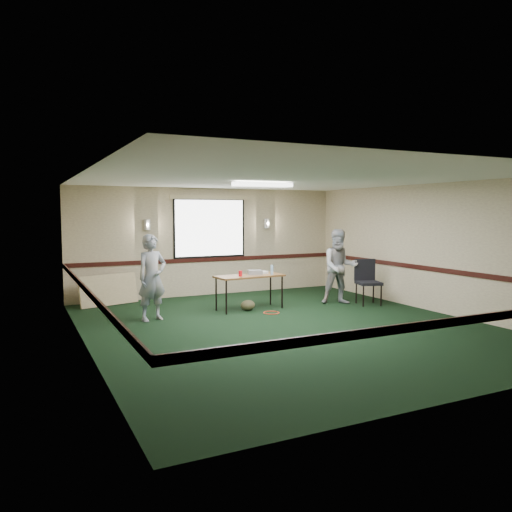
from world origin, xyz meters
name	(u,v)px	position (x,y,z in m)	size (l,w,h in m)	color
ground	(287,326)	(0.00, 0.00, 0.00)	(8.00, 8.00, 0.00)	black
room_shell	(240,236)	(0.00, 2.12, 1.58)	(8.00, 8.02, 8.00)	tan
folding_table	(250,278)	(0.08, 1.79, 0.69)	(1.53, 0.71, 0.74)	#562E18
projector	(255,272)	(0.23, 1.83, 0.79)	(0.29, 0.24, 0.10)	gray
game_console	(262,272)	(0.44, 1.90, 0.77)	(0.22, 0.18, 0.06)	white
red_cup	(240,273)	(-0.17, 1.70, 0.80)	(0.08, 0.08, 0.12)	#BB0C13
water_bottle	(272,270)	(0.55, 1.65, 0.85)	(0.06, 0.06, 0.21)	#80ACD3
duffel_bag	(248,305)	(-0.01, 1.67, 0.11)	(0.32, 0.24, 0.23)	#4B432B
cable_coil	(271,313)	(0.31, 1.21, 0.01)	(0.34, 0.34, 0.02)	red
folded_table	(109,290)	(-2.58, 3.60, 0.35)	(1.36, 0.06, 0.70)	tan
conference_chair	(367,278)	(2.77, 1.19, 0.60)	(0.62, 0.63, 1.02)	black
person_left	(152,278)	(-2.08, 1.61, 0.84)	(0.61, 0.40, 1.67)	#3A527F
person_right	(340,267)	(2.22, 1.49, 0.85)	(0.83, 0.65, 1.71)	#7EA1C4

